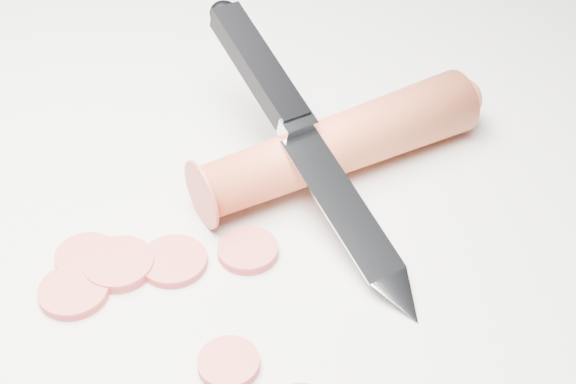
# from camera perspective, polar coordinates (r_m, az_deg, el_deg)

# --- Properties ---
(ground) EXTENTS (2.40, 2.40, 0.00)m
(ground) POSITION_cam_1_polar(r_m,az_deg,el_deg) (0.49, -7.40, -3.22)
(ground) COLOR silver
(ground) RESTS_ON ground
(carrot) EXTENTS (0.16, 0.17, 0.04)m
(carrot) POSITION_cam_1_polar(r_m,az_deg,el_deg) (0.52, 3.66, 3.41)
(carrot) COLOR #D8532D
(carrot) RESTS_ON ground
(carrot_slice_0) EXTENTS (0.04, 0.04, 0.01)m
(carrot_slice_0) POSITION_cam_1_polar(r_m,az_deg,el_deg) (0.48, -11.94, -5.05)
(carrot_slice_0) COLOR #CE4F3F
(carrot_slice_0) RESTS_ON ground
(carrot_slice_1) EXTENTS (0.04, 0.04, 0.01)m
(carrot_slice_1) POSITION_cam_1_polar(r_m,az_deg,el_deg) (0.48, -8.16, -4.88)
(carrot_slice_1) COLOR #CE4F3F
(carrot_slice_1) RESTS_ON ground
(carrot_slice_2) EXTENTS (0.04, 0.04, 0.01)m
(carrot_slice_2) POSITION_cam_1_polar(r_m,az_deg,el_deg) (0.47, -14.98, -6.84)
(carrot_slice_2) COLOR #CE4F3F
(carrot_slice_2) RESTS_ON ground
(carrot_slice_3) EXTENTS (0.03, 0.03, 0.01)m
(carrot_slice_3) POSITION_cam_1_polar(r_m,az_deg,el_deg) (0.43, -4.25, -12.05)
(carrot_slice_3) COLOR #CE4F3F
(carrot_slice_3) RESTS_ON ground
(carrot_slice_5) EXTENTS (0.04, 0.04, 0.01)m
(carrot_slice_5) POSITION_cam_1_polar(r_m,az_deg,el_deg) (0.49, -14.16, -4.48)
(carrot_slice_5) COLOR #CE4F3F
(carrot_slice_5) RESTS_ON ground
(carrot_slice_7) EXTENTS (0.04, 0.04, 0.01)m
(carrot_slice_7) POSITION_cam_1_polar(r_m,az_deg,el_deg) (0.48, -2.88, -4.17)
(carrot_slice_7) COLOR #CE4F3F
(carrot_slice_7) RESTS_ON ground
(kitchen_knife) EXTENTS (0.20, 0.19, 0.09)m
(kitchen_knife) POSITION_cam_1_polar(r_m,az_deg,el_deg) (0.49, 1.51, 3.66)
(kitchen_knife) COLOR silver
(kitchen_knife) RESTS_ON ground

